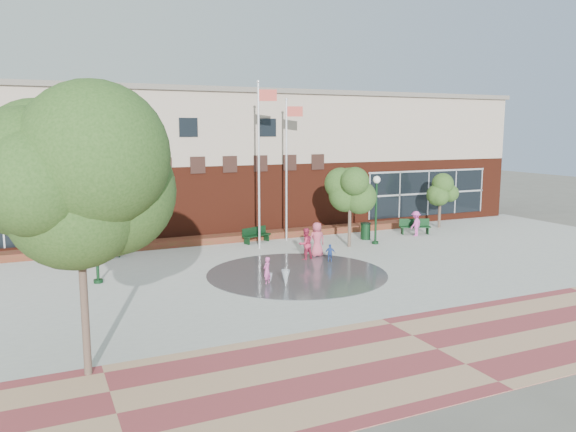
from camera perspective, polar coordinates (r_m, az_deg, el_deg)
name	(u,v)px	position (r m, az deg, el deg)	size (l,w,h in m)	color
ground	(328,291)	(23.73, 4.06, -7.56)	(120.00, 120.00, 0.00)	#666056
plaza_concrete	(288,269)	(27.18, 0.00, -5.42)	(46.00, 18.00, 0.01)	#A8A8A0
paver_band	(437,349)	(18.24, 14.94, -12.96)	(46.00, 6.00, 0.01)	#96383C
splash_pad	(297,274)	(26.30, 0.91, -5.90)	(8.40, 8.40, 0.01)	#383A3D
library_building	(206,159)	(39.06, -8.31, 5.71)	(44.40, 10.40, 9.20)	#4E1B0F
flower_bed	(236,241)	(34.07, -5.34, -2.55)	(26.00, 1.20, 0.40)	maroon
flagpole_left	(260,157)	(31.13, -2.89, 6.05)	(1.04, 0.46, 9.33)	white
flagpole_right	(287,162)	(33.46, -0.07, 5.49)	(0.98, 0.47, 8.50)	white
lamp_left	(95,225)	(25.58, -18.99, -0.90)	(0.44, 0.44, 4.15)	black
lamp_right	(376,202)	(33.00, 8.95, 1.41)	(0.43, 0.43, 4.02)	black
bench_left	(105,252)	(31.06, -18.07, -3.54)	(1.77, 0.81, 0.86)	black
bench_mid	(256,238)	(33.38, -3.23, -2.24)	(1.91, 1.14, 0.93)	black
bench_right	(415,229)	(36.95, 12.76, -1.34)	(2.02, 1.25, 0.99)	black
trash_can	(366,231)	(34.61, 7.88, -1.53)	(0.63, 0.63, 1.04)	black
tree_big_left	(77,172)	(15.61, -20.66, 4.24)	(4.89, 4.89, 7.81)	#4B392F
tree_mid	(350,190)	(31.91, 6.33, 2.61)	(2.66, 2.66, 4.49)	#4B392F
tree_small_right	(440,190)	(39.53, 15.23, 2.58)	(2.09, 2.09, 3.58)	#4B392F
water_jet_a	(286,288)	(24.08, -0.24, -7.30)	(0.38, 0.38, 0.74)	white
water_jet_b	(271,283)	(24.76, -1.78, -6.85)	(0.19, 0.19, 0.42)	white
child_splash	(267,271)	(24.47, -2.16, -5.57)	(0.44, 0.29, 1.21)	#C34C93
adult_red	(305,244)	(28.95, 1.78, -2.86)	(0.81, 0.63, 1.66)	#B62849
adult_pink	(317,239)	(29.70, 2.96, -2.40)	(0.90, 0.58, 1.84)	#BE485F
child_blue	(330,253)	(28.56, 4.30, -3.80)	(0.54, 0.23, 0.93)	#294A9F
person_bench	(416,224)	(36.26, 12.84, -0.77)	(1.03, 0.59, 1.59)	#D54AAB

